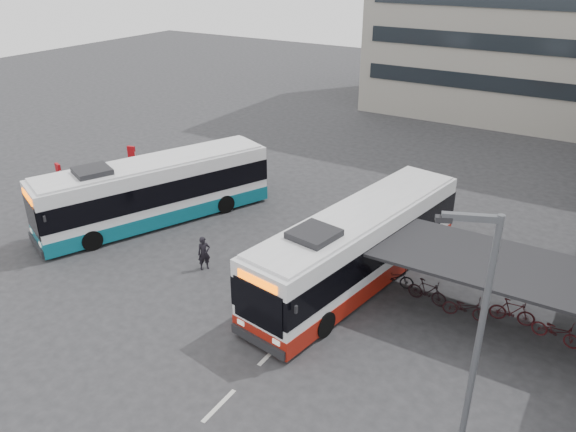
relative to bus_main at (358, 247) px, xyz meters
The scene contains 10 objects.
ground 4.48m from the bus_main, 136.65° to the right, with size 120.00×120.00×0.00m, color #28282B.
bike_shelter 5.45m from the bus_main, ahead, with size 10.00×4.00×2.54m.
road_markings 6.10m from the bus_main, 95.08° to the right, with size 0.15×7.60×0.01m.
bus_main is the anchor object (origin of this frame).
bus_teal 11.44m from the bus_main, behind, with size 7.10×12.07×3.55m.
pedestrian 6.78m from the bus_main, 157.40° to the right, with size 0.57×0.37×1.56m, color black.
lamp_post 10.56m from the bus_main, 50.57° to the right, with size 1.33×0.67×7.96m.
sign_totem_south 15.37m from the bus_main, 163.83° to the right, with size 0.53×0.27×2.46m.
sign_totem_mid 17.54m from the bus_main, behind, with size 0.50×0.28×2.33m.
sign_totem_north 16.60m from the bus_main, 169.22° to the left, with size 0.50×0.25×2.33m.
Camera 1 is at (11.29, -16.14, 12.92)m, focal length 35.00 mm.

